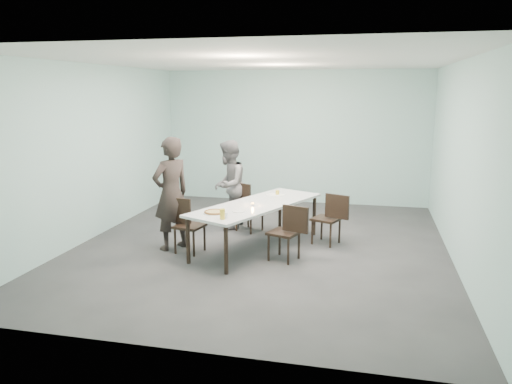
% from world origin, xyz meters
% --- Properties ---
extents(ground, '(7.00, 7.00, 0.00)m').
position_xyz_m(ground, '(0.00, 0.00, 0.00)').
color(ground, '#333335').
rests_on(ground, ground).
extents(room_shell, '(6.02, 7.02, 3.01)m').
position_xyz_m(room_shell, '(0.00, 0.00, 2.03)').
color(room_shell, '#A5D0CD').
rests_on(room_shell, ground).
extents(table, '(1.87, 2.74, 0.75)m').
position_xyz_m(table, '(-0.05, -0.10, 0.69)').
color(table, white).
rests_on(table, ground).
extents(chair_near_left, '(0.64, 0.49, 0.87)m').
position_xyz_m(chair_near_left, '(-1.13, -0.54, 0.50)').
color(chair_near_left, black).
rests_on(chair_near_left, ground).
extents(chair_far_left, '(0.65, 0.56, 0.87)m').
position_xyz_m(chair_far_left, '(-0.49, 0.90, 0.50)').
color(chair_far_left, black).
rests_on(chair_far_left, ground).
extents(chair_near_right, '(0.65, 0.53, 0.87)m').
position_xyz_m(chair_near_right, '(0.56, -0.61, 0.50)').
color(chair_near_right, black).
rests_on(chair_near_right, ground).
extents(chair_far_right, '(0.65, 0.55, 0.87)m').
position_xyz_m(chair_far_right, '(1.11, 0.36, 0.50)').
color(chair_far_right, black).
rests_on(chair_far_right, ground).
extents(diner_near, '(0.73, 0.80, 1.84)m').
position_xyz_m(diner_near, '(-1.39, -0.44, 0.92)').
color(diner_near, black).
rests_on(diner_near, ground).
extents(diner_far, '(0.63, 0.81, 1.65)m').
position_xyz_m(diner_far, '(-0.84, 0.96, 0.83)').
color(diner_far, slate).
rests_on(diner_far, ground).
extents(pizza, '(0.34, 0.34, 0.04)m').
position_xyz_m(pizza, '(-0.52, -0.89, 0.77)').
color(pizza, white).
rests_on(pizza, table).
extents(side_plate, '(0.18, 0.18, 0.01)m').
position_xyz_m(side_plate, '(-0.20, -0.71, 0.76)').
color(side_plate, white).
rests_on(side_plate, table).
extents(beer_glass, '(0.08, 0.08, 0.15)m').
position_xyz_m(beer_glass, '(-0.31, -1.19, 0.82)').
color(beer_glass, gold).
rests_on(beer_glass, table).
extents(water_tumbler, '(0.08, 0.08, 0.09)m').
position_xyz_m(water_tumbler, '(-0.29, -1.14, 0.80)').
color(water_tumbler, silver).
rests_on(water_tumbler, table).
extents(tealight, '(0.06, 0.06, 0.05)m').
position_xyz_m(tealight, '(-0.08, -0.27, 0.77)').
color(tealight, silver).
rests_on(tealight, table).
extents(amber_tumbler, '(0.07, 0.07, 0.08)m').
position_xyz_m(amber_tumbler, '(0.14, 0.65, 0.79)').
color(amber_tumbler, gold).
rests_on(amber_tumbler, table).
extents(menu, '(0.36, 0.32, 0.01)m').
position_xyz_m(menu, '(0.12, 0.63, 0.75)').
color(menu, silver).
rests_on(menu, table).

